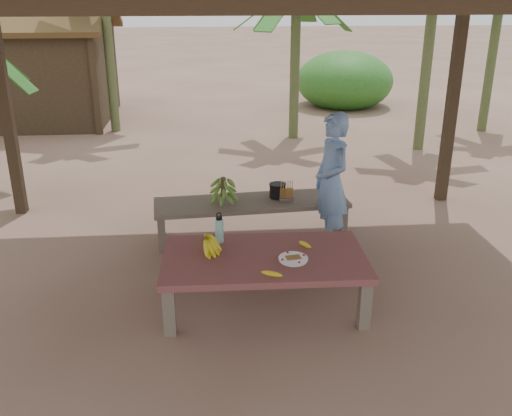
{
  "coord_description": "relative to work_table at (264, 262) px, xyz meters",
  "views": [
    {
      "loc": [
        -0.37,
        -4.82,
        2.72
      ],
      "look_at": [
        0.06,
        0.11,
        0.8
      ],
      "focal_mm": 40.0,
      "sensor_mm": 36.0,
      "label": 1
    }
  ],
  "objects": [
    {
      "name": "ground",
      "position": [
        -0.09,
        0.29,
        -0.43
      ],
      "size": [
        80.0,
        80.0,
        0.0
      ],
      "primitive_type": "plane",
      "color": "brown",
      "rests_on": "ground"
    },
    {
      "name": "work_table",
      "position": [
        0.0,
        0.0,
        0.0
      ],
      "size": [
        1.82,
        1.04,
        0.5
      ],
      "rotation": [
        0.0,
        0.0,
        -0.02
      ],
      "color": "brown",
      "rests_on": "ground"
    },
    {
      "name": "bench",
      "position": [
        0.01,
        1.54,
        -0.04
      ],
      "size": [
        2.24,
        0.77,
        0.45
      ],
      "rotation": [
        0.0,
        0.0,
        0.08
      ],
      "color": "brown",
      "rests_on": "ground"
    },
    {
      "name": "ripe_banana_bunch",
      "position": [
        -0.53,
        0.11,
        0.15
      ],
      "size": [
        0.29,
        0.26,
        0.17
      ],
      "primitive_type": null,
      "rotation": [
        0.0,
        0.0,
        -0.04
      ],
      "color": "yellow",
      "rests_on": "work_table"
    },
    {
      "name": "plate",
      "position": [
        0.24,
        -0.12,
        0.08
      ],
      "size": [
        0.26,
        0.26,
        0.04
      ],
      "color": "white",
      "rests_on": "work_table"
    },
    {
      "name": "loose_banana_front",
      "position": [
        0.02,
        -0.39,
        0.09
      ],
      "size": [
        0.18,
        0.09,
        0.04
      ],
      "primitive_type": "ellipsoid",
      "rotation": [
        0.0,
        0.0,
        1.33
      ],
      "color": "yellow",
      "rests_on": "work_table"
    },
    {
      "name": "loose_banana_side",
      "position": [
        0.39,
        0.15,
        0.09
      ],
      "size": [
        0.12,
        0.13,
        0.04
      ],
      "primitive_type": "ellipsoid",
      "rotation": [
        0.0,
        0.0,
        0.71
      ],
      "color": "yellow",
      "rests_on": "work_table"
    },
    {
      "name": "water_flask",
      "position": [
        -0.39,
        0.34,
        0.19
      ],
      "size": [
        0.08,
        0.08,
        0.29
      ],
      "color": "#3AB7AE",
      "rests_on": "work_table"
    },
    {
      "name": "green_banana_stalk",
      "position": [
        -0.31,
        1.51,
        0.17
      ],
      "size": [
        0.29,
        0.29,
        0.31
      ],
      "primitive_type": null,
      "rotation": [
        0.0,
        0.0,
        0.08
      ],
      "color": "#598C2D",
      "rests_on": "bench"
    },
    {
      "name": "cooking_pot",
      "position": [
        0.32,
        1.62,
        0.1
      ],
      "size": [
        0.19,
        0.19,
        0.16
      ],
      "primitive_type": "cylinder",
      "color": "black",
      "rests_on": "bench"
    },
    {
      "name": "skewer_rack",
      "position": [
        0.41,
        1.52,
        0.14
      ],
      "size": [
        0.19,
        0.09,
        0.24
      ],
      "primitive_type": null,
      "rotation": [
        0.0,
        0.0,
        0.08
      ],
      "color": "#A57F47",
      "rests_on": "bench"
    },
    {
      "name": "woman",
      "position": [
        0.85,
        1.21,
        0.32
      ],
      "size": [
        0.48,
        0.62,
        1.52
      ],
      "primitive_type": "imported",
      "rotation": [
        0.0,
        0.0,
        -1.35
      ],
      "color": "#6B8FCA",
      "rests_on": "ground"
    },
    {
      "name": "hut",
      "position": [
        -4.59,
        8.29,
        0.67
      ],
      "size": [
        4.4,
        3.43,
        2.85
      ],
      "color": "black",
      "rests_on": "ground"
    },
    {
      "name": "banana_plant_n",
      "position": [
        1.19,
        6.17,
        2.08
      ],
      "size": [
        1.8,
        1.8,
        3.0
      ],
      "color": "#596638",
      "rests_on": "ground"
    }
  ]
}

